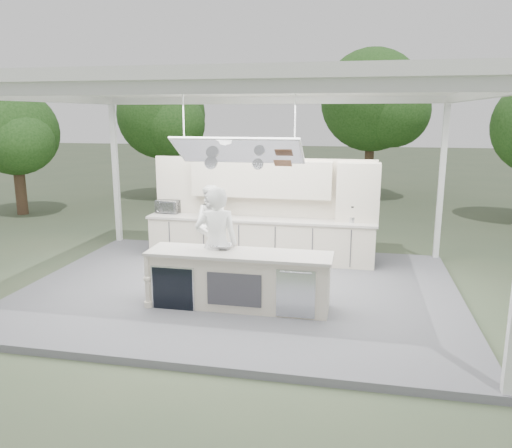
% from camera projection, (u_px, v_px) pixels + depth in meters
% --- Properties ---
extents(ground, '(90.00, 90.00, 0.00)m').
position_uv_depth(ground, '(240.00, 294.00, 9.41)').
color(ground, '#434C34').
rests_on(ground, ground).
extents(stage_deck, '(8.00, 6.00, 0.12)m').
position_uv_depth(stage_deck, '(240.00, 291.00, 9.40)').
color(stage_deck, '#555559').
rests_on(stage_deck, ground).
extents(tent, '(8.20, 6.20, 3.86)m').
position_uv_depth(tent, '(239.00, 91.00, 8.60)').
color(tent, white).
rests_on(tent, ground).
extents(demo_island, '(3.10, 0.79, 0.95)m').
position_uv_depth(demo_island, '(238.00, 280.00, 8.38)').
color(demo_island, beige).
rests_on(demo_island, stage_deck).
extents(back_counter, '(5.08, 0.72, 0.95)m').
position_uv_depth(back_counter, '(260.00, 239.00, 11.10)').
color(back_counter, beige).
rests_on(back_counter, stage_deck).
extents(back_wall_unit, '(5.05, 0.48, 2.25)m').
position_uv_depth(back_wall_unit, '(281.00, 195.00, 11.01)').
color(back_wall_unit, beige).
rests_on(back_wall_unit, stage_deck).
extents(tree_cluster, '(19.55, 9.40, 5.85)m').
position_uv_depth(tree_cluster, '(297.00, 115.00, 18.08)').
color(tree_cluster, '#503D28').
rests_on(tree_cluster, ground).
extents(head_chef, '(0.84, 0.68, 2.01)m').
position_uv_depth(head_chef, '(217.00, 245.00, 8.55)').
color(head_chef, white).
rests_on(head_chef, stage_deck).
extents(sous_chef, '(0.86, 0.68, 1.70)m').
position_uv_depth(sous_chef, '(213.00, 224.00, 10.88)').
color(sous_chef, white).
rests_on(sous_chef, stage_deck).
extents(toaster_oven, '(0.56, 0.40, 0.30)m').
position_uv_depth(toaster_oven, '(168.00, 206.00, 11.57)').
color(toaster_oven, silver).
rests_on(toaster_oven, back_counter).
extents(bowl_large, '(0.34, 0.34, 0.08)m').
position_uv_depth(bowl_large, '(223.00, 247.00, 8.48)').
color(bowl_large, silver).
rests_on(bowl_large, demo_island).
extents(bowl_small, '(0.31, 0.31, 0.07)m').
position_uv_depth(bowl_small, '(215.00, 246.00, 8.51)').
color(bowl_small, silver).
rests_on(bowl_small, demo_island).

